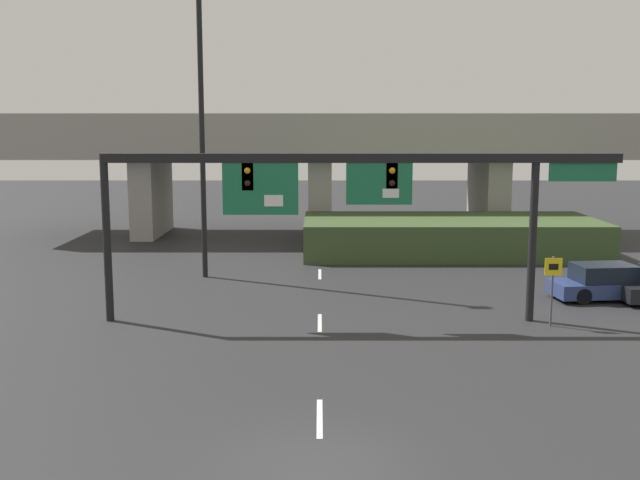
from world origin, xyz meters
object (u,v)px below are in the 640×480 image
at_px(signal_gantry, 346,185).
at_px(speed_limit_sign, 553,281).
at_px(highway_light_pole_near, 201,104).
at_px(parked_sedan_near_right, 606,283).

distance_m(signal_gantry, speed_limit_sign, 7.86).
bearing_deg(highway_light_pole_near, speed_limit_sign, -32.71).
distance_m(signal_gantry, highway_light_pole_near, 10.42).
height_order(highway_light_pole_near, parked_sedan_near_right, highway_light_pole_near).
xyz_separation_m(highway_light_pole_near, parked_sedan_near_right, (16.75, -4.45, -7.20)).
height_order(signal_gantry, speed_limit_sign, signal_gantry).
height_order(signal_gantry, highway_light_pole_near, highway_light_pole_near).
xyz_separation_m(signal_gantry, highway_light_pole_near, (-6.18, 7.83, 3.00)).
bearing_deg(parked_sedan_near_right, highway_light_pole_near, 158.75).
relative_size(signal_gantry, speed_limit_sign, 7.36).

